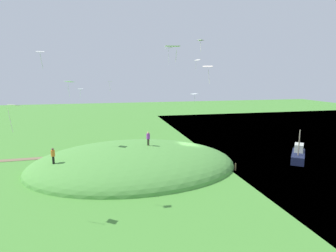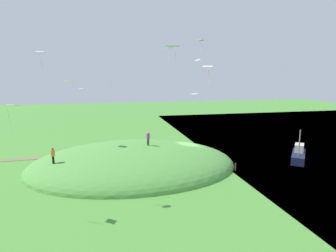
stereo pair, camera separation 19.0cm
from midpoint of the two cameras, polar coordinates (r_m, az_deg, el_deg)
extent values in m
plane|color=#488A34|center=(36.66, 4.10, -6.69)|extent=(160.00, 160.00, 0.00)
ellipsoid|color=#50933F|center=(34.02, -7.18, -8.10)|extent=(24.57, 18.37, 5.04)
cube|color=#776249|center=(40.88, -28.15, -6.09)|extent=(11.91, 1.52, 0.04)
cube|color=#151B36|center=(39.31, 24.97, -5.71)|extent=(4.37, 4.87, 1.01)
cube|color=#AFB5AA|center=(39.81, 25.11, -4.05)|extent=(1.99, 2.11, 0.99)
cylinder|color=gray|center=(37.58, 25.14, -3.13)|extent=(0.14, 0.14, 3.19)
cube|color=#363526|center=(33.20, -4.23, -3.31)|extent=(0.26, 0.21, 0.79)
cylinder|color=purple|center=(33.05, -4.25, -2.12)|extent=(0.56, 0.56, 0.63)
sphere|color=tan|center=(32.96, -4.26, -1.38)|extent=(0.24, 0.24, 0.24)
cube|color=black|center=(31.36, -22.59, -6.44)|extent=(0.22, 0.25, 0.80)
cylinder|color=orange|center=(31.17, -22.68, -5.17)|extent=(0.55, 0.55, 0.63)
sphere|color=brown|center=(31.07, -22.73, -4.40)|extent=(0.24, 0.24, 0.24)
cube|color=silver|center=(34.36, -19.72, 8.57)|extent=(1.28, 1.24, 0.16)
cylinder|color=silver|center=(34.62, -19.82, 6.76)|extent=(0.19, 0.19, 1.64)
cube|color=white|center=(43.62, -11.97, 8.89)|extent=(0.72, 0.52, 0.04)
cylinder|color=white|center=(43.44, -11.94, 7.82)|extent=(0.10, 0.04, 1.25)
cube|color=#F1E0CE|center=(34.68, 7.97, 12.01)|extent=(1.41, 1.20, 0.19)
cylinder|color=#F1E0CE|center=(34.70, 8.22, 10.01)|extent=(0.17, 0.23, 1.80)
cube|color=white|center=(22.96, -29.15, 3.74)|extent=(0.97, 0.92, 0.16)
cylinder|color=white|center=(22.93, -29.80, 0.97)|extent=(0.17, 0.22, 1.74)
cube|color=white|center=(39.58, 0.06, 15.71)|extent=(1.02, 1.28, 0.14)
cylinder|color=white|center=(39.37, -0.02, 13.87)|extent=(0.07, 0.10, 2.00)
cube|color=white|center=(35.78, 5.32, 6.57)|extent=(0.86, 1.10, 0.08)
cylinder|color=white|center=(36.10, 5.38, 5.41)|extent=(0.15, 0.11, 1.00)
cube|color=silver|center=(36.80, 6.50, 17.08)|extent=(0.79, 0.90, 0.08)
cylinder|color=silver|center=(36.68, 6.55, 15.84)|extent=(0.07, 0.14, 1.22)
cube|color=silver|center=(42.44, 5.93, 13.30)|extent=(0.94, 1.03, 0.21)
cylinder|color=silver|center=(42.28, 5.61, 12.25)|extent=(0.05, 0.09, 1.15)
cube|color=silver|center=(25.09, -24.92, 13.65)|extent=(0.66, 0.47, 0.12)
cylinder|color=silver|center=(25.12, -24.70, 11.94)|extent=(0.15, 0.13, 1.17)
cube|color=white|center=(41.81, -17.54, 7.27)|extent=(0.82, 0.76, 0.06)
cylinder|color=white|center=(41.88, -17.66, 6.21)|extent=(0.16, 0.08, 1.20)
cube|color=silver|center=(22.70, 0.67, 16.04)|extent=(1.25, 0.94, 0.04)
cylinder|color=silver|center=(22.71, 1.42, 14.13)|extent=(0.14, 0.09, 0.92)
cylinder|color=brown|center=(32.87, 13.50, -8.16)|extent=(0.14, 0.14, 0.88)
camera|label=1|loc=(0.09, -90.15, -0.03)|focal=29.76mm
camera|label=2|loc=(0.09, 89.85, 0.03)|focal=29.76mm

